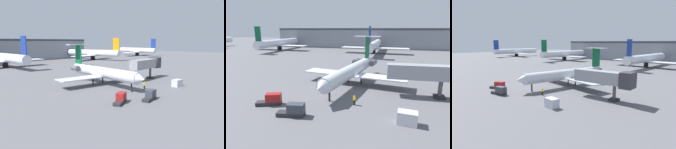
% 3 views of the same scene
% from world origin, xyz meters
% --- Properties ---
extents(ground_plane, '(400.00, 400.00, 0.10)m').
position_xyz_m(ground_plane, '(0.00, 0.00, -0.05)').
color(ground_plane, '#5B5B60').
extents(regional_jet, '(23.89, 29.58, 10.31)m').
position_xyz_m(regional_jet, '(-0.31, 1.85, 3.33)').
color(regional_jet, silver).
rests_on(regional_jet, ground_plane).
extents(jet_bridge, '(13.45, 3.33, 6.26)m').
position_xyz_m(jet_bridge, '(14.68, -3.22, 4.55)').
color(jet_bridge, gray).
rests_on(jet_bridge, ground_plane).
extents(ground_crew_marshaller, '(0.42, 0.48, 1.69)m').
position_xyz_m(ground_crew_marshaller, '(2.09, -10.20, 0.86)').
color(ground_crew_marshaller, black).
rests_on(ground_crew_marshaller, ground_plane).
extents(baggage_tug_lead, '(4.24, 2.76, 1.90)m').
position_xyz_m(baggage_tug_lead, '(-11.15, -13.50, 0.84)').
color(baggage_tug_lead, '#262628').
rests_on(baggage_tug_lead, ground_plane).
extents(baggage_tug_trailing, '(4.18, 2.04, 1.90)m').
position_xyz_m(baggage_tug_trailing, '(-5.64, -16.37, 0.84)').
color(baggage_tug_trailing, '#262628').
rests_on(baggage_tug_trailing, ground_plane).
extents(cargo_container_uld, '(2.71, 1.99, 1.76)m').
position_xyz_m(cargo_container_uld, '(9.91, -14.80, 0.88)').
color(cargo_container_uld, silver).
rests_on(cargo_container_uld, ground_plane).
extents(parked_airliner_centre, '(33.51, 39.74, 13.20)m').
position_xyz_m(parked_airliner_centre, '(0.40, 58.04, 4.19)').
color(parked_airliner_centre, silver).
rests_on(parked_airliner_centre, ground_plane).
extents(parked_airliner_east_mid, '(32.59, 38.41, 13.07)m').
position_xyz_m(parked_airliner_east_mid, '(54.58, 59.97, 4.13)').
color(parked_airliner_east_mid, silver).
rests_on(parked_airliner_east_mid, ground_plane).
extents(parked_airliner_east_end, '(28.40, 33.61, 13.15)m').
position_xyz_m(parked_airliner_east_end, '(105.32, 61.60, 4.18)').
color(parked_airliner_east_end, silver).
rests_on(parked_airliner_east_end, ground_plane).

